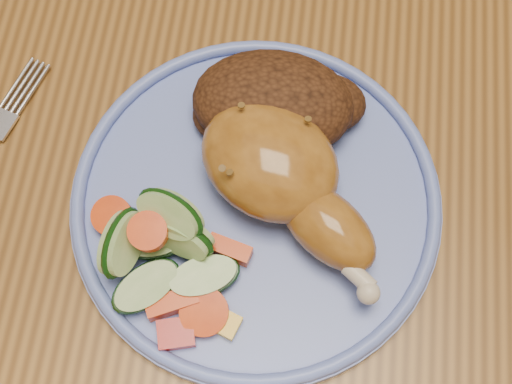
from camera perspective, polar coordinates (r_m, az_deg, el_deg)
ground at (r=1.28m, az=3.19°, el=-8.70°), size 4.00×4.00×0.00m
dining_table at (r=0.65m, az=6.25°, el=4.85°), size 0.90×1.40×0.75m
plate at (r=0.52m, az=0.00°, el=-0.86°), size 0.27×0.27×0.01m
plate_rim at (r=0.51m, az=0.00°, el=-0.42°), size 0.27×0.27×0.01m
chicken_leg at (r=0.49m, az=2.22°, el=1.25°), size 0.16×0.15×0.06m
rice_pilaf at (r=0.53m, az=1.64°, el=7.02°), size 0.13×0.09×0.05m
vegetable_pile at (r=0.49m, az=-7.39°, el=-4.96°), size 0.12×0.12×0.06m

